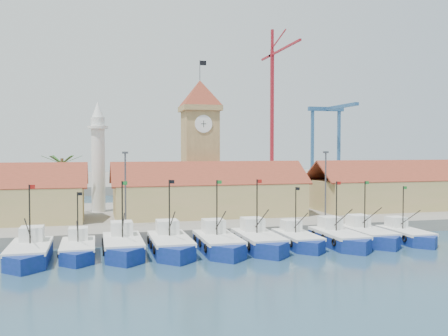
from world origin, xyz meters
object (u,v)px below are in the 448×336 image
object	(u,v)px
boat_5	(260,242)
boat_0	(29,254)
minaret	(98,156)
clock_tower	(200,141)

from	to	relation	value
boat_5	boat_0	bearing A→B (deg)	-179.83
boat_0	boat_5	distance (m)	23.24
boat_0	minaret	bearing A→B (deg)	75.49
boat_0	clock_tower	world-z (taller)	clock_tower
boat_0	boat_5	world-z (taller)	boat_5
boat_5	clock_tower	xyz separation A→B (m)	(-1.57, 23.71, 11.14)
boat_0	boat_5	xyz separation A→B (m)	(23.24, 0.07, 0.02)
clock_tower	boat_5	bearing A→B (deg)	-86.22
minaret	boat_0	bearing A→B (deg)	-104.51
clock_tower	minaret	world-z (taller)	clock_tower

